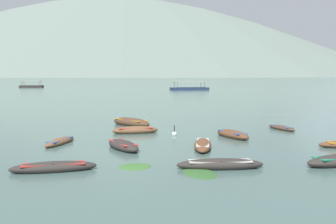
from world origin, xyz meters
The scene contains 17 objects.
ground_plane centered at (0.00, 1500.00, 0.00)m, with size 6000.00×6000.00×0.00m, color #425B56.
mountain_1 centered at (-307.55, 1464.54, 215.43)m, with size 1812.97×1812.97×430.85m, color slate.
mountain_2 centered at (518.13, 1745.29, 189.37)m, with size 1192.35×1192.35×378.74m, color slate.
rowboat_0 centered at (-2.81, 16.64, 0.19)m, with size 2.90×3.39×0.61m.
rowboat_3 centered at (1.74, 17.50, 0.16)m, with size 1.02×4.07×0.52m.
rowboat_4 centered at (2.59, 12.56, 0.18)m, with size 4.09×1.58×0.57m.
rowboat_5 centered at (7.77, 25.68, 0.13)m, with size 2.07×3.02×0.40m.
rowboat_6 centered at (-7.07, 17.88, 0.14)m, with size 1.20×3.41×0.43m.
rowboat_7 centered at (-3.25, 22.69, 0.20)m, with size 3.55×2.16×0.64m.
rowboat_9 centered at (3.71, 21.52, 0.19)m, with size 2.72×3.50×0.61m.
rowboat_10 centered at (-4.41, 26.92, 0.25)m, with size 4.29×3.84×0.80m.
rowboat_11 centered at (-4.76, 11.30, 0.17)m, with size 3.87×2.15×0.54m.
ferry_0 centered at (-57.86, 120.80, 0.45)m, with size 7.90×3.78×2.54m.
ferry_2 centered at (-3.19, 104.64, 0.45)m, with size 11.31×7.59×2.54m.
mooring_buoy centered at (-0.31, 21.95, 0.09)m, with size 0.36×0.36×0.83m.
weed_patch_0 centered at (1.66, 11.63, 0.00)m, with size 2.25×1.35×0.14m, color #2D5628.
weed_patch_3 centered at (-1.31, 12.44, 0.00)m, with size 1.37×1.52×0.14m, color #38662D.
Camera 1 is at (1.99, -4.74, 4.23)m, focal length 41.05 mm.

